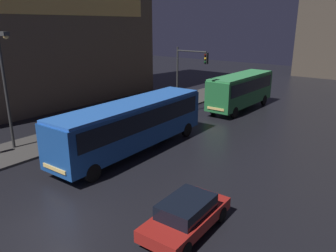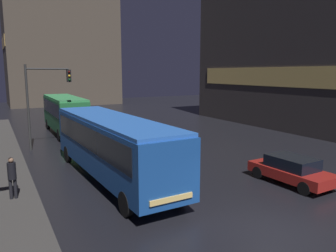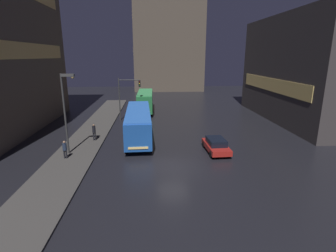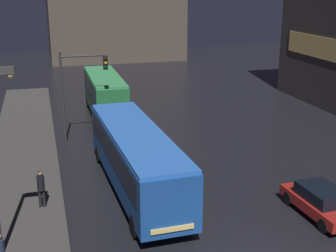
# 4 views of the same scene
# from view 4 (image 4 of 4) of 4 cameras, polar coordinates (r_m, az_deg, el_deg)

# --- Properties ---
(sidewalk_left) EXTENTS (4.00, 48.00, 0.15)m
(sidewalk_left) POSITION_cam_4_polar(r_m,az_deg,el_deg) (25.89, -17.34, -7.10)
(sidewalk_left) COLOR #3D3A38
(sidewalk_left) RESTS_ON ground
(bus_near) EXTENTS (3.07, 12.00, 3.26)m
(bus_near) POSITION_cam_4_polar(r_m,az_deg,el_deg) (23.81, -3.92, -3.43)
(bus_near) COLOR #194793
(bus_near) RESTS_ON ground
(bus_far) EXTENTS (2.48, 9.24, 3.35)m
(bus_far) POSITION_cam_4_polar(r_m,az_deg,el_deg) (37.47, -7.71, 4.20)
(bus_far) COLOR #236B38
(bus_far) RESTS_ON ground
(car_taxi) EXTENTS (2.05, 4.29, 1.37)m
(car_taxi) POSITION_cam_4_polar(r_m,az_deg,el_deg) (22.91, 18.19, -8.69)
(car_taxi) COLOR maroon
(car_taxi) RESTS_ON ground
(pedestrian_near) EXTENTS (0.35, 0.35, 1.82)m
(pedestrian_near) POSITION_cam_4_polar(r_m,az_deg,el_deg) (22.85, -15.23, -7.10)
(pedestrian_near) COLOR black
(pedestrian_near) RESTS_ON sidewalk_left
(pedestrian_mid) EXTENTS (0.50, 0.50, 1.63)m
(pedestrian_mid) POSITION_cam_4_polar(r_m,az_deg,el_deg) (18.45, -19.79, -14.11)
(pedestrian_mid) COLOR black
(pedestrian_mid) RESTS_ON sidewalk_left
(traffic_light_main) EXTENTS (3.13, 0.35, 6.06)m
(traffic_light_main) POSITION_cam_4_polar(r_m,az_deg,el_deg) (31.43, -10.87, 5.35)
(traffic_light_main) COLOR #2D2D2D
(traffic_light_main) RESTS_ON ground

